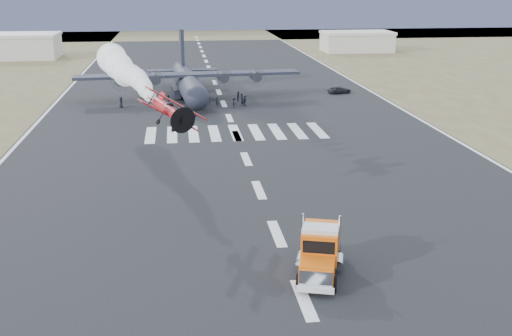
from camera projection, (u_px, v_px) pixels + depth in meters
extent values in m
plane|color=black|center=(304.00, 300.00, 44.17)|extent=(500.00, 500.00, 0.00)
cube|color=brown|center=(194.00, 31.00, 262.85)|extent=(500.00, 80.00, 0.00)
cube|color=#868FAA|center=(43.00, 8.00, 281.14)|extent=(150.00, 50.00, 17.00)
cube|color=#868FAA|center=(191.00, 11.00, 289.52)|extent=(150.00, 50.00, 13.00)
cube|color=#868FAA|center=(332.00, 8.00, 297.03)|extent=(150.00, 50.00, 15.00)
cube|color=#868FAA|center=(466.00, 5.00, 304.55)|extent=(150.00, 50.00, 17.00)
cube|color=#ACA599|center=(13.00, 47.00, 174.93)|extent=(24.00, 14.00, 6.00)
cube|color=beige|center=(12.00, 35.00, 173.99)|extent=(24.50, 14.50, 0.80)
cube|color=#ACA599|center=(357.00, 43.00, 191.56)|extent=(20.00, 12.00, 5.20)
cube|color=beige|center=(357.00, 33.00, 190.74)|extent=(20.50, 12.50, 0.80)
cube|color=black|center=(320.00, 261.00, 48.77)|extent=(3.20, 7.21, 0.26)
cube|color=orange|center=(317.00, 269.00, 45.53)|extent=(3.06, 3.13, 1.37)
cube|color=silver|center=(316.00, 279.00, 44.32)|extent=(2.27, 0.83, 1.16)
cube|color=silver|center=(315.00, 290.00, 44.33)|extent=(2.62, 1.07, 0.37)
cube|color=orange|center=(320.00, 247.00, 47.07)|extent=(3.08, 2.59, 2.32)
cube|color=black|center=(319.00, 247.00, 46.12)|extent=(2.26, 0.80, 0.95)
cube|color=silver|center=(320.00, 230.00, 47.03)|extent=(3.02, 2.39, 0.53)
cube|color=orange|center=(321.00, 241.00, 48.96)|extent=(3.14, 2.79, 2.75)
cylinder|color=black|center=(299.00, 281.00, 45.57)|extent=(0.74, 1.23, 1.16)
cylinder|color=black|center=(334.00, 284.00, 45.18)|extent=(0.74, 1.23, 1.16)
cylinder|color=black|center=(305.00, 256.00, 49.76)|extent=(0.74, 1.23, 1.16)
cylinder|color=black|center=(337.00, 258.00, 49.37)|extent=(0.74, 1.23, 1.16)
cylinder|color=black|center=(307.00, 250.00, 50.76)|extent=(0.74, 1.23, 1.16)
cylinder|color=black|center=(337.00, 252.00, 50.37)|extent=(0.74, 1.23, 1.16)
cylinder|color=#AF0B2E|center=(169.00, 110.00, 59.75)|extent=(2.22, 5.65, 1.00)
sphere|color=black|center=(168.00, 106.00, 59.84)|extent=(0.78, 0.78, 0.78)
cylinder|color=black|center=(176.00, 116.00, 57.34)|extent=(1.23, 0.90, 1.11)
cylinder|color=black|center=(177.00, 117.00, 56.99)|extent=(2.40, 0.58, 2.45)
cube|color=#AF0B2E|center=(170.00, 115.00, 59.46)|extent=(5.83, 2.37, 3.64)
cube|color=#AF0B2E|center=(170.00, 102.00, 58.78)|extent=(6.01, 2.41, 3.76)
cube|color=#AF0B2E|center=(163.00, 100.00, 61.90)|extent=(0.33, 1.00, 1.11)
cube|color=#AF0B2E|center=(163.00, 105.00, 62.05)|extent=(2.35, 1.26, 0.09)
cylinder|color=black|center=(162.00, 127.00, 59.04)|extent=(0.24, 0.51, 0.49)
cylinder|color=black|center=(181.00, 126.00, 59.62)|extent=(0.24, 0.51, 0.49)
sphere|color=white|center=(163.00, 105.00, 62.25)|extent=(0.78, 0.78, 0.78)
sphere|color=white|center=(157.00, 100.00, 64.65)|extent=(1.05, 1.05, 1.05)
sphere|color=white|center=(152.00, 95.00, 67.05)|extent=(1.33, 1.33, 1.33)
sphere|color=white|center=(147.00, 91.00, 69.44)|extent=(1.60, 1.60, 1.60)
sphere|color=white|center=(142.00, 87.00, 71.84)|extent=(1.88, 1.88, 1.88)
sphere|color=white|center=(138.00, 83.00, 74.23)|extent=(2.15, 2.15, 2.15)
sphere|color=white|center=(134.00, 79.00, 76.63)|extent=(2.42, 2.42, 2.42)
sphere|color=white|center=(130.00, 76.00, 79.03)|extent=(2.70, 2.70, 2.70)
sphere|color=white|center=(127.00, 73.00, 81.42)|extent=(2.97, 2.97, 2.97)
sphere|color=white|center=(123.00, 70.00, 83.82)|extent=(3.25, 3.25, 3.25)
sphere|color=white|center=(120.00, 67.00, 86.21)|extent=(3.52, 3.52, 3.52)
sphere|color=white|center=(117.00, 64.00, 88.61)|extent=(3.80, 3.80, 3.80)
sphere|color=white|center=(115.00, 62.00, 91.00)|extent=(4.07, 4.07, 4.07)
sphere|color=white|center=(112.00, 59.00, 93.40)|extent=(4.34, 4.34, 4.34)
cylinder|color=black|center=(188.00, 84.00, 116.81)|extent=(6.04, 28.48, 4.04)
sphere|color=black|center=(197.00, 98.00, 103.53)|extent=(4.04, 4.04, 4.04)
cone|color=black|center=(182.00, 73.00, 130.09)|extent=(4.46, 6.33, 4.04)
cube|color=black|center=(189.00, 75.00, 115.31)|extent=(40.58, 7.11, 0.50)
cylinder|color=black|center=(120.00, 80.00, 112.71)|extent=(2.09, 3.96, 1.82)
cylinder|color=#3F3F44|center=(120.00, 81.00, 110.81)|extent=(3.43, 0.29, 3.43)
cylinder|color=black|center=(155.00, 79.00, 113.85)|extent=(2.09, 3.96, 1.82)
cylinder|color=#3F3F44|center=(156.00, 80.00, 111.95)|extent=(3.43, 0.29, 3.43)
cylinder|color=black|center=(222.00, 77.00, 116.12)|extent=(2.09, 3.96, 1.82)
cylinder|color=#3F3F44|center=(224.00, 78.00, 114.22)|extent=(3.43, 0.29, 3.43)
cylinder|color=black|center=(255.00, 76.00, 117.25)|extent=(2.09, 3.96, 1.82)
cylinder|color=#3F3F44|center=(257.00, 77.00, 115.36)|extent=(3.43, 0.29, 3.43)
cube|color=black|center=(182.00, 49.00, 126.75)|extent=(0.93, 4.57, 8.08)
cube|color=black|center=(182.00, 70.00, 128.44)|extent=(14.31, 4.03, 0.35)
cube|color=black|center=(176.00, 92.00, 117.77)|extent=(1.64, 6.13, 1.62)
cylinder|color=black|center=(176.00, 95.00, 117.93)|extent=(0.58, 1.14, 1.11)
cube|color=black|center=(200.00, 91.00, 118.61)|extent=(1.64, 6.13, 1.62)
cylinder|color=black|center=(200.00, 94.00, 118.77)|extent=(0.58, 1.14, 1.11)
cylinder|color=black|center=(195.00, 108.00, 106.99)|extent=(0.47, 0.94, 0.91)
imported|color=black|center=(340.00, 90.00, 122.71)|extent=(4.90, 3.26, 1.25)
imported|color=black|center=(217.00, 101.00, 110.50)|extent=(0.72, 0.75, 1.60)
imported|color=black|center=(239.00, 96.00, 115.40)|extent=(0.72, 0.91, 1.64)
imported|color=black|center=(234.00, 103.00, 109.05)|extent=(0.67, 1.19, 1.75)
imported|color=black|center=(245.00, 101.00, 110.53)|extent=(0.57, 1.07, 1.80)
imported|color=black|center=(121.00, 102.00, 109.06)|extent=(0.83, 1.06, 1.89)
imported|color=black|center=(168.00, 99.00, 112.13)|extent=(0.56, 1.58, 1.69)
imported|color=black|center=(243.00, 101.00, 110.79)|extent=(0.68, 0.62, 1.56)
imported|color=black|center=(241.00, 98.00, 113.57)|extent=(0.87, 0.92, 1.63)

